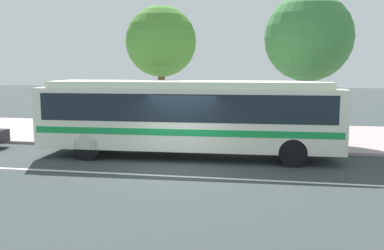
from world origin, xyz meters
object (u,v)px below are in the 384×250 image
Objects in this scene: transit_bus at (188,113)px; street_tree_near_stop at (161,42)px; street_tree_mid_block at (309,38)px; pedestrian_waiting_near_sign at (149,122)px; bus_stop_sign at (301,111)px; pedestrian_walking_along_curb at (325,126)px.

street_tree_near_stop reaches higher than transit_bus.
street_tree_mid_block is at bearing 1.98° from street_tree_near_stop.
pedestrian_waiting_near_sign is 4.09m from street_tree_near_stop.
bus_stop_sign is (6.48, 0.06, 0.58)m from pedestrian_waiting_near_sign.
bus_stop_sign is (4.39, 1.89, -0.02)m from transit_bus.
pedestrian_waiting_near_sign is at bearing 139.02° from transit_bus.
transit_bus reaches higher than pedestrian_waiting_near_sign.
pedestrian_waiting_near_sign is at bearing -179.43° from bus_stop_sign.
pedestrian_waiting_near_sign is 0.27× the size of street_tree_near_stop.
bus_stop_sign reaches higher than pedestrian_walking_along_curb.
street_tree_mid_block is at bearing 79.68° from bus_stop_sign.
street_tree_mid_block is at bearing 105.25° from pedestrian_walking_along_curb.
street_tree_near_stop is (-2.04, 3.84, 2.96)m from transit_bus.
pedestrian_walking_along_curb is 1.15m from bus_stop_sign.
pedestrian_waiting_near_sign is (-2.10, 1.82, -0.61)m from transit_bus.
pedestrian_waiting_near_sign reaches higher than pedestrian_walking_along_curb.
transit_bus is 5.74m from pedestrian_walking_along_curb.
pedestrian_waiting_near_sign is 8.13m from street_tree_mid_block.
street_tree_near_stop is at bearing 165.70° from pedestrian_walking_along_curb.
pedestrian_walking_along_curb is at bearing -14.30° from street_tree_near_stop.
transit_bus is 1.85× the size of street_tree_near_stop.
bus_stop_sign is (-0.98, -0.06, 0.60)m from pedestrian_walking_along_curb.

